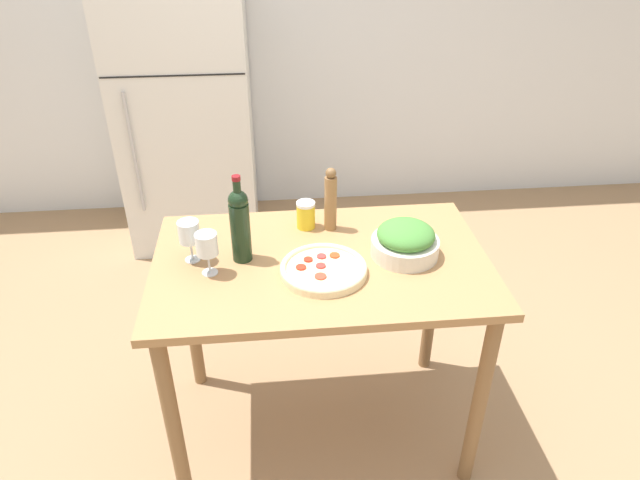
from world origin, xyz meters
name	(u,v)px	position (x,y,z in m)	size (l,w,h in m)	color
ground_plane	(321,424)	(0.00, 0.00, 0.00)	(14.00, 14.00, 0.00)	#9E7A56
wall_back	(287,21)	(0.00, 2.20, 1.30)	(6.40, 0.06, 2.60)	silver
refrigerator	(187,117)	(-0.66, 1.80, 0.82)	(0.80, 0.74, 1.63)	silver
prep_counter	(321,288)	(0.00, 0.00, 0.75)	(1.23, 0.77, 0.89)	#A87A4C
wine_bottle	(240,223)	(-0.29, 0.03, 1.03)	(0.07, 0.07, 0.33)	black
wine_glass_near	(207,246)	(-0.40, -0.05, 1.00)	(0.08, 0.08, 0.16)	silver
wine_glass_far	(189,234)	(-0.47, 0.04, 1.00)	(0.08, 0.08, 0.16)	silver
pepper_mill	(331,200)	(0.06, 0.22, 1.01)	(0.05, 0.05, 0.26)	olive
salad_bowl	(406,242)	(0.31, 0.00, 0.95)	(0.25, 0.25, 0.13)	silver
homemade_pizza	(323,269)	(0.00, -0.09, 0.90)	(0.31, 0.31, 0.03)	beige
salt_canister	(306,215)	(-0.04, 0.24, 0.94)	(0.07, 0.07, 0.11)	yellow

